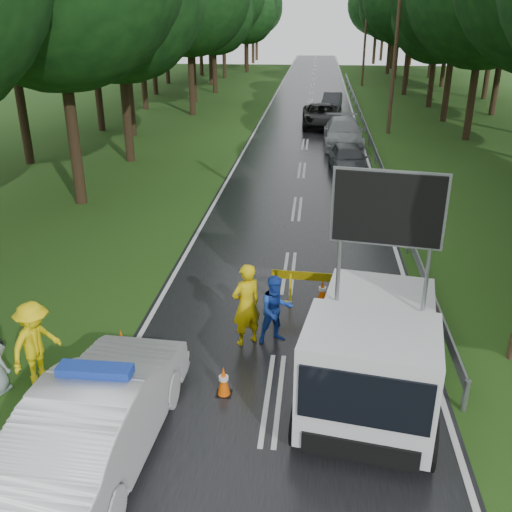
# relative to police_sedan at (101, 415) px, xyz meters

# --- Properties ---
(ground) EXTENTS (160.00, 160.00, 0.00)m
(ground) POSITION_rel_police_sedan_xyz_m (2.80, 1.87, -0.83)
(ground) COLOR #204212
(ground) RESTS_ON ground
(road) EXTENTS (7.00, 140.00, 0.02)m
(road) POSITION_rel_police_sedan_xyz_m (2.80, 31.87, -0.82)
(road) COLOR black
(road) RESTS_ON ground
(guardrail) EXTENTS (0.12, 60.06, 0.70)m
(guardrail) POSITION_rel_police_sedan_xyz_m (6.50, 31.54, -0.28)
(guardrail) COLOR gray
(guardrail) RESTS_ON ground
(utility_pole_mid) EXTENTS (1.40, 0.24, 10.00)m
(utility_pole_mid) POSITION_rel_police_sedan_xyz_m (8.00, 29.87, 4.24)
(utility_pole_mid) COLOR #473121
(utility_pole_mid) RESTS_ON ground
(utility_pole_far) EXTENTS (1.40, 0.24, 10.00)m
(utility_pole_far) POSITION_rel_police_sedan_xyz_m (8.00, 55.87, 4.24)
(utility_pole_far) COLOR #473121
(utility_pole_far) RESTS_ON ground
(police_sedan) EXTENTS (1.98, 5.07, 1.81)m
(police_sedan) POSITION_rel_police_sedan_xyz_m (0.00, 0.00, 0.00)
(police_sedan) COLOR silver
(police_sedan) RESTS_ON ground
(work_truck) EXTENTS (3.16, 5.67, 4.29)m
(work_truck) POSITION_rel_police_sedan_xyz_m (4.69, 2.00, 0.34)
(work_truck) COLOR gray
(work_truck) RESTS_ON ground
(barrier) EXTENTS (2.32, 0.21, 0.96)m
(barrier) POSITION_rel_police_sedan_xyz_m (3.60, 5.87, -0.10)
(barrier) COLOR yellow
(barrier) RESTS_ON ground
(officer) EXTENTS (0.87, 0.83, 2.01)m
(officer) POSITION_rel_police_sedan_xyz_m (2.02, 3.87, 0.18)
(officer) COLOR #DEBC0C
(officer) RESTS_ON ground
(civilian) EXTENTS (1.00, 0.91, 1.67)m
(civilian) POSITION_rel_police_sedan_xyz_m (2.68, 4.01, 0.01)
(civilian) COLOR #1B41B3
(civilian) RESTS_ON ground
(bystander_left) EXTENTS (1.08, 1.37, 1.87)m
(bystander_left) POSITION_rel_police_sedan_xyz_m (-2.04, 1.87, 0.11)
(bystander_left) COLOR yellow
(bystander_left) RESTS_ON ground
(queue_car_first) EXTENTS (1.98, 4.24, 1.40)m
(queue_car_first) POSITION_rel_police_sedan_xyz_m (4.99, 19.57, -0.13)
(queue_car_first) COLOR #3A3C41
(queue_car_first) RESTS_ON ground
(queue_car_second) EXTENTS (2.24, 5.40, 1.56)m
(queue_car_second) POSITION_rel_police_sedan_xyz_m (4.97, 25.57, -0.05)
(queue_car_second) COLOR #93959B
(queue_car_second) RESTS_ON ground
(queue_car_third) EXTENTS (2.67, 5.51, 1.51)m
(queue_car_third) POSITION_rel_police_sedan_xyz_m (3.71, 31.57, -0.07)
(queue_car_third) COLOR black
(queue_car_third) RESTS_ON ground
(queue_car_fourth) EXTENTS (1.79, 4.03, 1.29)m
(queue_car_fourth) POSITION_rel_police_sedan_xyz_m (4.56, 39.41, -0.18)
(queue_car_fourth) COLOR #3C3D44
(queue_car_fourth) RESTS_ON ground
(cone_near_left) EXTENTS (0.38, 0.38, 0.80)m
(cone_near_left) POSITION_rel_police_sedan_xyz_m (0.30, 0.87, -0.44)
(cone_near_left) COLOR black
(cone_near_left) RESTS_ON ground
(cone_center) EXTENTS (0.32, 0.32, 0.67)m
(cone_center) POSITION_rel_police_sedan_xyz_m (1.80, 1.87, -0.50)
(cone_center) COLOR black
(cone_center) RESTS_ON ground
(cone_far) EXTENTS (0.33, 0.33, 0.71)m
(cone_far) POSITION_rel_police_sedan_xyz_m (3.77, 6.05, -0.48)
(cone_far) COLOR black
(cone_far) RESTS_ON ground
(cone_left_mid) EXTENTS (0.38, 0.38, 0.80)m
(cone_left_mid) POSITION_rel_police_sedan_xyz_m (-0.60, 2.83, -0.44)
(cone_left_mid) COLOR black
(cone_left_mid) RESTS_ON ground
(cone_right) EXTENTS (0.37, 0.37, 0.78)m
(cone_right) POSITION_rel_police_sedan_xyz_m (6.30, 6.01, -0.45)
(cone_right) COLOR black
(cone_right) RESTS_ON ground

